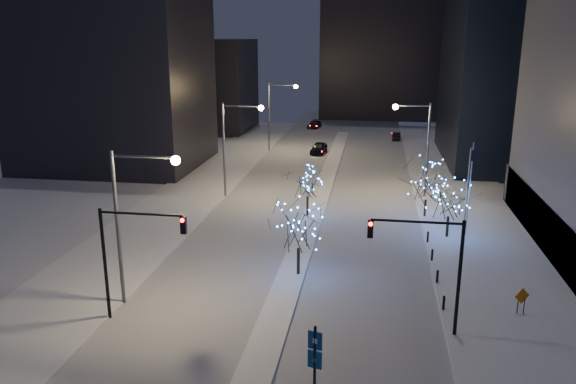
% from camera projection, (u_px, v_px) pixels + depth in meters
% --- Properties ---
extents(ground, '(160.00, 160.00, 0.00)m').
position_uv_depth(ground, '(271.00, 331.00, 32.76)').
color(ground, white).
rests_on(ground, ground).
extents(road, '(20.00, 130.00, 0.02)m').
position_uv_depth(road, '(325.00, 182.00, 66.05)').
color(road, '#ACB1BB').
rests_on(road, ground).
extents(median, '(2.00, 80.00, 0.15)m').
position_uv_depth(median, '(321.00, 193.00, 61.28)').
color(median, white).
rests_on(median, ground).
extents(east_sidewalk, '(10.00, 90.00, 0.15)m').
position_uv_depth(east_sidewalk, '(479.00, 230.00, 49.53)').
color(east_sidewalk, white).
rests_on(east_sidewalk, ground).
extents(west_sidewalk, '(8.00, 90.00, 0.15)m').
position_uv_depth(west_sidewalk, '(166.00, 214.00, 53.85)').
color(west_sidewalk, white).
rests_on(west_sidewalk, ground).
extents(filler_west_near, '(22.00, 18.00, 24.00)m').
position_uv_depth(filler_west_near, '(113.00, 73.00, 71.76)').
color(filler_west_near, black).
rests_on(filler_west_near, ground).
extents(filler_west_far, '(18.00, 16.00, 16.00)m').
position_uv_depth(filler_west_far, '(200.00, 85.00, 101.08)').
color(filler_west_far, black).
rests_on(filler_west_far, ground).
extents(horizon_block, '(24.00, 14.00, 42.00)m').
position_uv_depth(horizon_block, '(382.00, 13.00, 113.74)').
color(horizon_block, black).
rests_on(horizon_block, ground).
extents(street_lamp_w_near, '(4.40, 0.56, 10.00)m').
position_uv_depth(street_lamp_w_near, '(132.00, 208.00, 34.24)').
color(street_lamp_w_near, '#595E66').
rests_on(street_lamp_w_near, ground).
extents(street_lamp_w_mid, '(4.40, 0.56, 10.00)m').
position_uv_depth(street_lamp_w_mid, '(233.00, 137.00, 58.03)').
color(street_lamp_w_mid, '#595E66').
rests_on(street_lamp_w_mid, ground).
extents(street_lamp_w_far, '(4.40, 0.56, 10.00)m').
position_uv_depth(street_lamp_w_far, '(276.00, 107.00, 81.81)').
color(street_lamp_w_far, '#595E66').
rests_on(street_lamp_w_far, ground).
extents(street_lamp_east, '(3.90, 0.56, 10.00)m').
position_uv_depth(street_lamp_east, '(419.00, 137.00, 58.06)').
color(street_lamp_east, '#595E66').
rests_on(street_lamp_east, ground).
extents(traffic_signal_west, '(5.26, 0.43, 7.00)m').
position_uv_depth(traffic_signal_west, '(128.00, 246.00, 32.73)').
color(traffic_signal_west, black).
rests_on(traffic_signal_west, ground).
extents(traffic_signal_east, '(5.26, 0.43, 7.00)m').
position_uv_depth(traffic_signal_east, '(432.00, 258.00, 31.09)').
color(traffic_signal_east, black).
rests_on(traffic_signal_east, ground).
extents(flagpoles, '(1.35, 2.60, 8.00)m').
position_uv_depth(flagpoles, '(470.00, 185.00, 45.88)').
color(flagpoles, silver).
rests_on(flagpoles, east_sidewalk).
extents(bollards, '(0.16, 12.16, 0.90)m').
position_uv_depth(bollards, '(435.00, 265.00, 40.59)').
color(bollards, black).
rests_on(bollards, east_sidewalk).
extents(car_near, '(2.46, 4.93, 1.61)m').
position_uv_depth(car_near, '(319.00, 148.00, 81.84)').
color(car_near, black).
rests_on(car_near, ground).
extents(car_mid, '(1.37, 3.83, 1.26)m').
position_uv_depth(car_mid, '(396.00, 136.00, 92.58)').
color(car_mid, black).
rests_on(car_mid, ground).
extents(car_far, '(2.58, 4.90, 1.35)m').
position_uv_depth(car_far, '(315.00, 124.00, 104.34)').
color(car_far, black).
rests_on(car_far, ground).
extents(holiday_tree_median_near, '(4.94, 4.94, 5.33)m').
position_uv_depth(holiday_tree_median_near, '(298.00, 228.00, 39.33)').
color(holiday_tree_median_near, black).
rests_on(holiday_tree_median_near, median).
extents(holiday_tree_median_far, '(3.51, 3.51, 4.75)m').
position_uv_depth(holiday_tree_median_far, '(308.00, 183.00, 52.45)').
color(holiday_tree_median_far, black).
rests_on(holiday_tree_median_far, median).
extents(holiday_tree_plaza_near, '(4.87, 4.87, 4.93)m').
position_uv_depth(holiday_tree_plaza_near, '(450.00, 200.00, 46.84)').
color(holiday_tree_plaza_near, black).
rests_on(holiday_tree_plaza_near, east_sidewalk).
extents(holiday_tree_plaza_far, '(5.40, 5.40, 5.34)m').
position_uv_depth(holiday_tree_plaza_far, '(427.00, 182.00, 52.22)').
color(holiday_tree_plaza_far, black).
rests_on(holiday_tree_plaza_far, east_sidewalk).
extents(wayfinding_sign, '(0.68, 0.27, 3.87)m').
position_uv_depth(wayfinding_sign, '(315.00, 355.00, 25.93)').
color(wayfinding_sign, black).
rests_on(wayfinding_sign, ground).
extents(construction_sign, '(0.96, 0.47, 1.72)m').
position_uv_depth(construction_sign, '(522.00, 298.00, 34.17)').
color(construction_sign, black).
rests_on(construction_sign, east_sidewalk).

